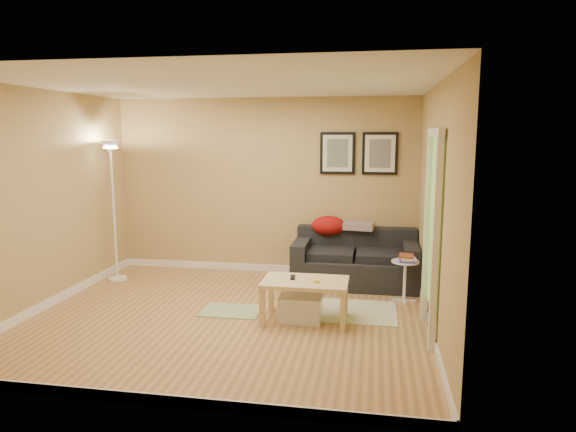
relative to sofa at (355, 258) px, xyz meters
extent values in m
plane|color=tan|center=(-1.38, -1.53, -0.38)|extent=(4.50, 4.50, 0.00)
plane|color=white|center=(-1.38, -1.53, 2.23)|extent=(4.50, 4.50, 0.00)
plane|color=tan|center=(-1.38, 0.47, 0.92)|extent=(4.50, 0.00, 4.50)
plane|color=tan|center=(-1.38, -3.53, 0.92)|extent=(4.50, 0.00, 4.50)
plane|color=tan|center=(-3.63, -1.53, 0.92)|extent=(0.00, 4.00, 4.00)
plane|color=tan|center=(0.87, -1.53, 0.92)|extent=(0.00, 4.00, 4.00)
cube|color=white|center=(-1.38, 0.46, -0.33)|extent=(4.50, 0.02, 0.10)
cube|color=white|center=(-1.38, -3.52, -0.33)|extent=(4.50, 0.02, 0.10)
cube|color=white|center=(-3.62, -1.53, -0.33)|extent=(0.02, 4.00, 0.10)
cube|color=white|center=(0.86, -1.53, -0.33)|extent=(0.02, 4.00, 0.10)
cube|color=beige|center=(-0.09, -1.14, -0.37)|extent=(1.25, 0.85, 0.01)
cube|color=#668C4C|center=(-1.39, -1.36, -0.37)|extent=(0.70, 0.50, 0.01)
cube|color=black|center=(-0.64, -1.47, 0.11)|extent=(0.07, 0.17, 0.02)
cylinder|color=yellow|center=(-0.36, -1.60, 0.11)|extent=(0.07, 0.07, 0.03)
camera|label=1|loc=(0.25, -6.96, 1.70)|focal=31.91mm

